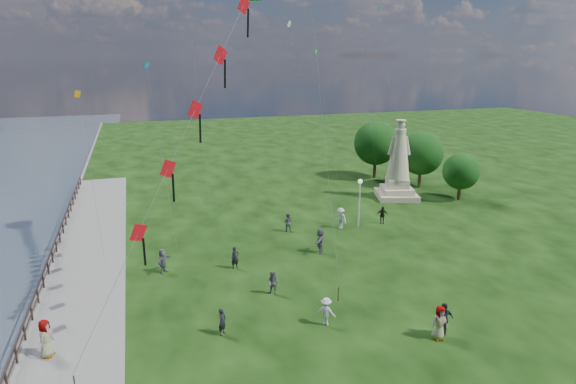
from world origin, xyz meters
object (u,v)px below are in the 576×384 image
object	(u,v)px
person_8	(341,218)
person_0	(222,322)
person_1	(273,283)
person_6	(235,258)
person_11	(320,241)
person_4	(439,323)
person_7	(288,222)
lamppost	(360,193)
person_10	(46,340)
person_5	(163,261)
person_9	(382,215)
person_2	(326,311)
person_3	(444,319)
statue	(398,169)

from	to	relation	value
person_8	person_0	bearing A→B (deg)	-76.61
person_0	person_8	bearing A→B (deg)	-0.99
person_1	person_6	distance (m)	4.60
person_1	person_11	xyz separation A→B (m)	(5.06, 5.10, 0.18)
person_4	person_7	bearing A→B (deg)	96.71
lamppost	person_0	world-z (taller)	lamppost
lamppost	person_10	size ratio (longest dim) A/B	2.17
person_4	person_5	xyz separation A→B (m)	(-12.84, 12.40, -0.08)
person_9	person_10	distance (m)	27.49
person_1	person_8	bearing A→B (deg)	86.16
person_6	person_8	size ratio (longest dim) A/B	0.88
person_1	person_4	world-z (taller)	person_4
person_5	person_9	world-z (taller)	person_5
person_4	person_5	size ratio (longest dim) A/B	1.09
person_6	person_8	xyz separation A→B (m)	(10.07, 5.14, 0.10)
person_8	person_9	distance (m)	3.89
lamppost	person_6	world-z (taller)	lamppost
person_2	person_6	xyz separation A→B (m)	(-3.18, 8.51, -0.01)
person_2	person_8	xyz separation A→B (m)	(6.89, 13.64, 0.10)
person_3	person_7	xyz separation A→B (m)	(-2.96, 17.08, -0.12)
person_6	person_2	bearing A→B (deg)	-81.41
person_0	person_6	distance (m)	8.05
person_2	person_3	xyz separation A→B (m)	(5.39, -2.81, 0.13)
person_3	person_9	size ratio (longest dim) A/B	1.17
person_4	person_8	xyz separation A→B (m)	(1.93, 16.68, -0.03)
lamppost	person_2	bearing A→B (deg)	-122.22
person_11	person_0	bearing A→B (deg)	-14.75
person_7	person_11	distance (m)	5.11
person_10	person_11	world-z (taller)	person_10
person_5	person_3	bearing A→B (deg)	-98.15
person_0	person_8	world-z (taller)	person_8
person_0	person_1	bearing A→B (deg)	-5.18
statue	person_7	size ratio (longest dim) A/B	4.96
person_2	person_11	world-z (taller)	person_11
person_5	statue	bearing A→B (deg)	-31.31
person_2	person_9	distance (m)	17.34
person_9	person_0	bearing A→B (deg)	-116.01
person_0	person_3	distance (m)	11.45
person_5	person_10	distance (m)	9.98
statue	person_10	xyz separation A→B (m)	(-29.85, -18.81, -2.04)
person_5	person_8	world-z (taller)	person_8
person_3	person_10	size ratio (longest dim) A/B	0.95
person_5	person_8	bearing A→B (deg)	-39.44
person_3	person_4	distance (m)	0.48
lamppost	person_8	size ratio (longest dim) A/B	2.35
person_3	person_7	distance (m)	17.34
person_7	person_10	distance (m)	20.77
person_11	person_7	bearing A→B (deg)	-138.67
person_3	person_4	xyz separation A→B (m)	(-0.42, -0.23, 0.00)
person_1	person_5	xyz separation A→B (m)	(-6.13, 5.22, 0.07)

